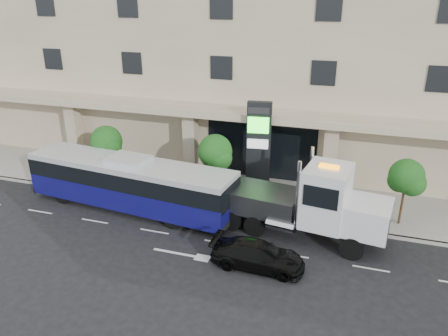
# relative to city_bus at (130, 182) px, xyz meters

# --- Properties ---
(ground) EXTENTS (120.00, 120.00, 0.00)m
(ground) POSITION_rel_city_bus_xyz_m (6.71, -0.78, -1.78)
(ground) COLOR black
(ground) RESTS_ON ground
(sidewalk) EXTENTS (120.00, 6.00, 0.15)m
(sidewalk) POSITION_rel_city_bus_xyz_m (6.71, 4.22, -1.70)
(sidewalk) COLOR gray
(sidewalk) RESTS_ON ground
(curb) EXTENTS (120.00, 0.30, 0.15)m
(curb) POSITION_rel_city_bus_xyz_m (6.71, 1.22, -1.70)
(curb) COLOR gray
(curb) RESTS_ON ground
(convention_center) EXTENTS (60.00, 17.60, 20.00)m
(convention_center) POSITION_rel_city_bus_xyz_m (6.71, 14.64, 8.19)
(convention_center) COLOR tan
(convention_center) RESTS_ON ground
(tree_left) EXTENTS (2.27, 2.20, 4.22)m
(tree_left) POSITION_rel_city_bus_xyz_m (-3.27, 2.81, 1.33)
(tree_left) COLOR #422B19
(tree_left) RESTS_ON sidewalk
(tree_mid) EXTENTS (2.28, 2.20, 4.38)m
(tree_mid) POSITION_rel_city_bus_xyz_m (4.73, 2.81, 1.48)
(tree_mid) COLOR #422B19
(tree_mid) RESTS_ON sidewalk
(tree_right) EXTENTS (2.10, 2.00, 4.04)m
(tree_right) POSITION_rel_city_bus_xyz_m (16.23, 2.81, 1.26)
(tree_right) COLOR #422B19
(tree_right) RESTS_ON sidewalk
(city_bus) EXTENTS (14.02, 4.31, 3.50)m
(city_bus) POSITION_rel_city_bus_xyz_m (0.00, 0.00, 0.00)
(city_bus) COLOR black
(city_bus) RESTS_ON ground
(tow_truck) EXTENTS (10.94, 3.92, 4.95)m
(tow_truck) POSITION_rel_city_bus_xyz_m (11.11, -0.12, 0.25)
(tow_truck) COLOR #2D3033
(tow_truck) RESTS_ON ground
(black_sedan) EXTENTS (4.73, 1.95, 1.37)m
(black_sedan) POSITION_rel_city_bus_xyz_m (9.22, -3.85, -1.10)
(black_sedan) COLOR black
(black_sedan) RESTS_ON ground
(signage_pylon) EXTENTS (1.63, 0.78, 6.31)m
(signage_pylon) POSITION_rel_city_bus_xyz_m (7.15, 4.49, 1.57)
(signage_pylon) COLOR black
(signage_pylon) RESTS_ON sidewalk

